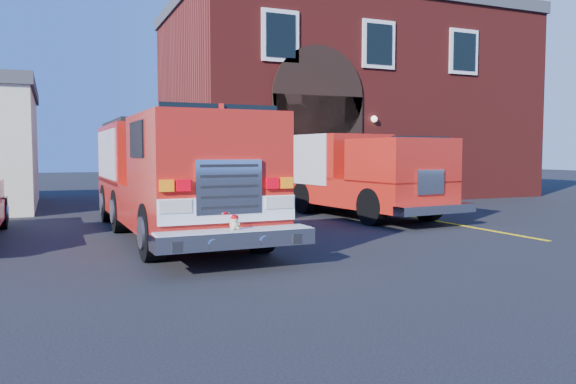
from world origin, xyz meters
name	(u,v)px	position (x,y,z in m)	size (l,w,h in m)	color
ground	(262,259)	(0.00, 0.00, 0.00)	(100.00, 100.00, 0.00)	black
parking_stripe_near	(499,232)	(6.50, 1.00, 0.00)	(0.12, 3.00, 0.01)	yellow
parking_stripe_mid	(424,219)	(6.50, 4.00, 0.00)	(0.12, 3.00, 0.01)	yellow
parking_stripe_far	(370,209)	(6.50, 7.00, 0.00)	(0.12, 3.00, 0.01)	yellow
fire_station	(339,103)	(8.99, 13.98, 4.25)	(15.20, 10.20, 8.45)	maroon
fire_engine	(171,174)	(-0.92, 3.65, 1.44)	(2.76, 9.09, 2.78)	black
secondary_truck	(346,171)	(5.02, 6.02, 1.36)	(3.24, 7.91, 2.49)	black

